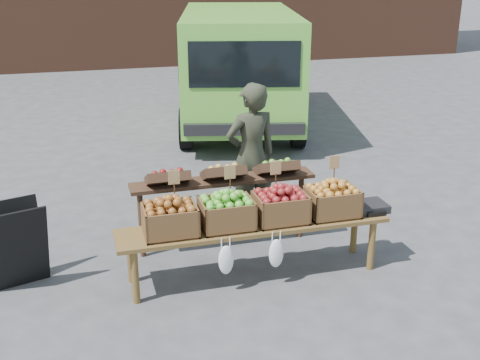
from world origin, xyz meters
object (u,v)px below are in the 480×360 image
object	(u,v)px
delivery_van	(239,70)
crate_green_apples	(332,202)
chalkboard_sign	(16,245)
display_bench	(254,250)
crate_red_apples	(281,208)
crate_russet_pears	(227,214)
weighing_scale	(369,207)
vendor	(251,156)
crate_golden_apples	(170,220)
back_table	(224,203)

from	to	relation	value
delivery_van	crate_green_apples	world-z (taller)	delivery_van
chalkboard_sign	display_bench	world-z (taller)	chalkboard_sign
chalkboard_sign	crate_red_apples	world-z (taller)	chalkboard_sign
crate_green_apples	crate_russet_pears	bearing A→B (deg)	180.00
chalkboard_sign	display_bench	xyz separation A→B (m)	(2.26, -0.45, -0.14)
chalkboard_sign	weighing_scale	size ratio (longest dim) A/B	2.51
display_bench	crate_green_apples	distance (m)	0.93
weighing_scale	vendor	bearing A→B (deg)	127.24
crate_russet_pears	crate_green_apples	distance (m)	1.10
vendor	crate_golden_apples	world-z (taller)	vendor
vendor	crate_russet_pears	size ratio (longest dim) A/B	3.45
display_bench	crate_green_apples	size ratio (longest dim) A/B	5.40
chalkboard_sign	weighing_scale	bearing A→B (deg)	-24.22
back_table	display_bench	size ratio (longest dim) A/B	0.78
back_table	crate_green_apples	size ratio (longest dim) A/B	4.20
crate_red_apples	crate_green_apples	world-z (taller)	same
crate_russet_pears	weighing_scale	distance (m)	1.53
chalkboard_sign	crate_russet_pears	bearing A→B (deg)	-29.65
delivery_van	weighing_scale	size ratio (longest dim) A/B	13.92
delivery_van	vendor	bearing A→B (deg)	-90.41
vendor	weighing_scale	xyz separation A→B (m)	(0.92, -1.21, -0.25)
crate_golden_apples	crate_red_apples	xyz separation A→B (m)	(1.10, 0.00, 0.00)
vendor	display_bench	bearing A→B (deg)	64.78
back_table	crate_green_apples	xyz separation A→B (m)	(0.95, -0.72, 0.19)
display_bench	weighing_scale	size ratio (longest dim) A/B	7.94
crate_russet_pears	vendor	bearing A→B (deg)	63.21
crate_green_apples	weighing_scale	xyz separation A→B (m)	(0.43, 0.00, -0.10)
back_table	crate_red_apples	distance (m)	0.84
chalkboard_sign	weighing_scale	world-z (taller)	chalkboard_sign
delivery_van	chalkboard_sign	xyz separation A→B (m)	(-3.69, -5.21, -0.63)
vendor	display_bench	size ratio (longest dim) A/B	0.64
crate_russet_pears	crate_green_apples	world-z (taller)	same
vendor	crate_russet_pears	bearing A→B (deg)	53.46
display_bench	weighing_scale	xyz separation A→B (m)	(1.25, 0.00, 0.33)
crate_red_apples	chalkboard_sign	bearing A→B (deg)	170.01
display_bench	crate_red_apples	distance (m)	0.51
crate_russet_pears	weighing_scale	xyz separation A→B (m)	(1.52, 0.00, -0.10)
back_table	crate_golden_apples	bearing A→B (deg)	-134.23
delivery_van	crate_russet_pears	size ratio (longest dim) A/B	9.47
crate_golden_apples	crate_russet_pears	distance (m)	0.55
delivery_van	crate_red_apples	distance (m)	5.79
crate_red_apples	weighing_scale	bearing A→B (deg)	0.00
crate_russet_pears	crate_golden_apples	bearing A→B (deg)	180.00
vendor	display_bench	world-z (taller)	vendor
crate_green_apples	weighing_scale	bearing A→B (deg)	0.00
weighing_scale	crate_green_apples	bearing A→B (deg)	180.00
chalkboard_sign	crate_green_apples	distance (m)	3.13
chalkboard_sign	back_table	xyz separation A→B (m)	(2.13, 0.27, 0.09)
crate_golden_apples	crate_russet_pears	world-z (taller)	same
crate_golden_apples	crate_green_apples	world-z (taller)	same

